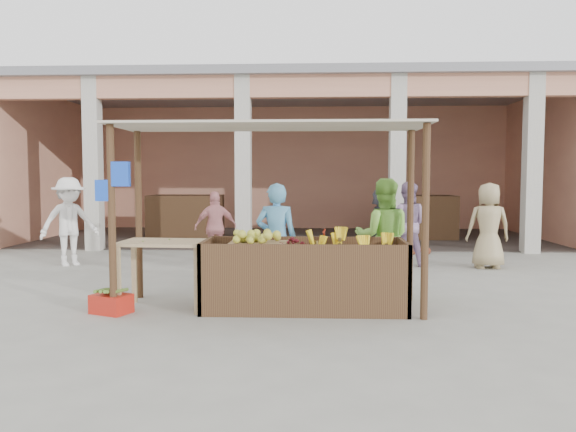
{
  "coord_description": "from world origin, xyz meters",
  "views": [
    {
      "loc": [
        0.62,
        -7.18,
        1.72
      ],
      "look_at": [
        0.23,
        1.2,
        1.13
      ],
      "focal_mm": 35.0,
      "sensor_mm": 36.0,
      "label": 1
    }
  ],
  "objects_px": {
    "red_crate": "(111,304)",
    "motorcycle": "(299,253)",
    "vendor_blue": "(276,236)",
    "vendor_green": "(383,234)",
    "fruit_stall": "(304,279)",
    "side_table": "(164,252)"
  },
  "relations": [
    {
      "from": "side_table",
      "to": "red_crate",
      "type": "height_order",
      "value": "side_table"
    },
    {
      "from": "red_crate",
      "to": "vendor_blue",
      "type": "distance_m",
      "value": 2.41
    },
    {
      "from": "vendor_blue",
      "to": "motorcycle",
      "type": "relative_size",
      "value": 1.04
    },
    {
      "from": "red_crate",
      "to": "vendor_green",
      "type": "height_order",
      "value": "vendor_green"
    },
    {
      "from": "vendor_blue",
      "to": "vendor_green",
      "type": "height_order",
      "value": "vendor_green"
    },
    {
      "from": "motorcycle",
      "to": "vendor_green",
      "type": "bearing_deg",
      "value": -131.87
    },
    {
      "from": "side_table",
      "to": "motorcycle",
      "type": "bearing_deg",
      "value": 56.07
    },
    {
      "from": "fruit_stall",
      "to": "red_crate",
      "type": "relative_size",
      "value": 5.66
    },
    {
      "from": "vendor_blue",
      "to": "motorcycle",
      "type": "xyz_separation_m",
      "value": [
        0.28,
        1.43,
        -0.43
      ]
    },
    {
      "from": "motorcycle",
      "to": "vendor_blue",
      "type": "bearing_deg",
      "value": 171.89
    },
    {
      "from": "fruit_stall",
      "to": "vendor_blue",
      "type": "height_order",
      "value": "vendor_blue"
    },
    {
      "from": "fruit_stall",
      "to": "motorcycle",
      "type": "xyz_separation_m",
      "value": [
        -0.13,
        2.19,
        0.03
      ]
    },
    {
      "from": "side_table",
      "to": "fruit_stall",
      "type": "bearing_deg",
      "value": 4.41
    },
    {
      "from": "fruit_stall",
      "to": "red_crate",
      "type": "xyz_separation_m",
      "value": [
        -2.43,
        -0.33,
        -0.28
      ]
    },
    {
      "from": "vendor_green",
      "to": "motorcycle",
      "type": "bearing_deg",
      "value": -40.39
    },
    {
      "from": "side_table",
      "to": "motorcycle",
      "type": "relative_size",
      "value": 0.68
    },
    {
      "from": "vendor_blue",
      "to": "vendor_green",
      "type": "relative_size",
      "value": 0.97
    },
    {
      "from": "fruit_stall",
      "to": "vendor_green",
      "type": "relative_size",
      "value": 1.46
    },
    {
      "from": "side_table",
      "to": "motorcycle",
      "type": "distance_m",
      "value": 2.81
    },
    {
      "from": "red_crate",
      "to": "vendor_green",
      "type": "distance_m",
      "value": 3.85
    },
    {
      "from": "red_crate",
      "to": "motorcycle",
      "type": "height_order",
      "value": "motorcycle"
    },
    {
      "from": "vendor_blue",
      "to": "vendor_green",
      "type": "distance_m",
      "value": 1.55
    }
  ]
}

